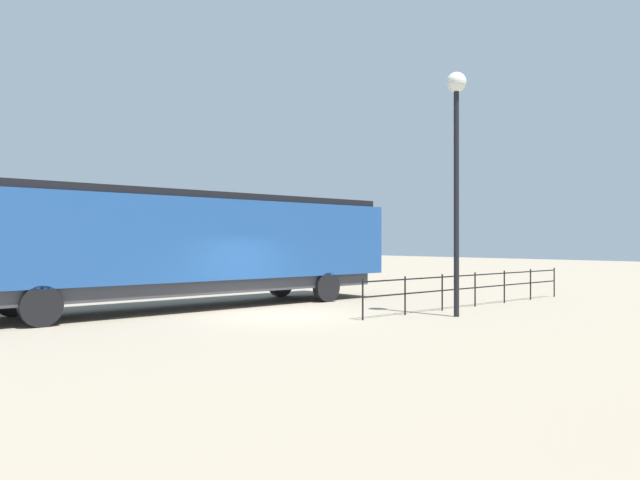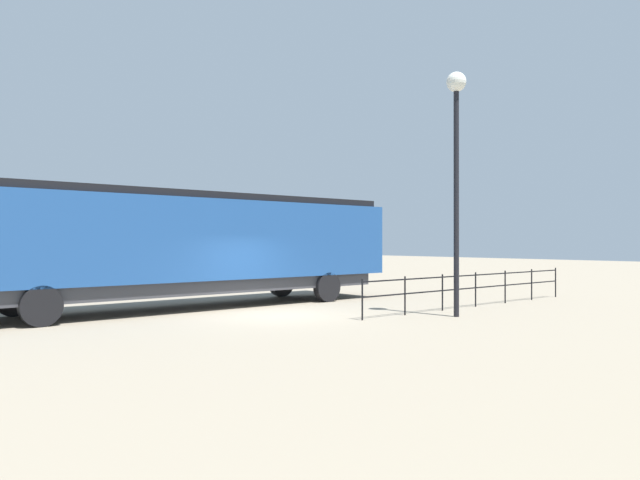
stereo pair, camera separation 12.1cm
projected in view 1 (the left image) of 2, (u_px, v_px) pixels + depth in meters
name	position (u px, v px, depth m)	size (l,w,h in m)	color
ground_plane	(278.00, 315.00, 18.19)	(120.00, 120.00, 0.00)	gray
locomotive	(201.00, 243.00, 20.46)	(3.16, 15.72, 3.88)	navy
lamp_post	(456.00, 136.00, 17.91)	(0.60, 0.60, 7.35)	black
platform_fence	(475.00, 284.00, 20.66)	(0.05, 11.03, 1.19)	black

